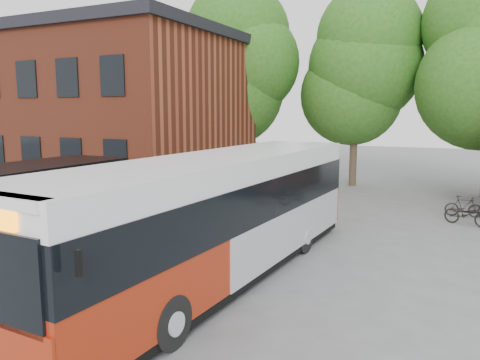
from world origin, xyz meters
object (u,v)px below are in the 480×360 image
at_px(bicycle_0, 467,214).
at_px(city_bus, 218,218).
at_px(bus_shelter, 40,211).
at_px(bicycle_1, 464,206).

bearing_deg(bicycle_0, city_bus, 167.61).
distance_m(bus_shelter, bicycle_1, 16.42).
relative_size(city_bus, bicycle_1, 8.76).
height_order(bus_shelter, bicycle_0, bus_shelter).
height_order(city_bus, bicycle_0, city_bus).
distance_m(city_bus, bicycle_0, 11.11).
relative_size(bicycle_0, bicycle_1, 1.19).
relative_size(bus_shelter, bicycle_1, 4.76).
bearing_deg(bicycle_1, bus_shelter, 133.72).
relative_size(bus_shelter, city_bus, 0.54).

